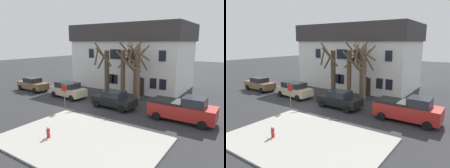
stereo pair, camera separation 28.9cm
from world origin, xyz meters
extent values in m
plane|color=#2D2D30|center=(0.00, 0.00, 0.00)|extent=(120.00, 120.00, 0.00)
cube|color=#A8A59E|center=(5.12, -5.18, 0.06)|extent=(10.35, 7.20, 0.12)
cube|color=white|center=(-0.50, 12.11, 3.20)|extent=(15.30, 8.50, 6.40)
cube|color=#383333|center=(-0.50, 12.11, 7.52)|extent=(15.80, 9.00, 2.23)
cube|color=#2D231E|center=(2.89, 7.81, 1.05)|extent=(1.10, 0.12, 2.10)
cube|color=black|center=(-1.23, 7.82, 1.60)|extent=(0.80, 0.08, 1.20)
cube|color=black|center=(-0.69, 7.82, 1.60)|extent=(0.80, 0.08, 1.20)
cube|color=black|center=(2.72, 7.82, 1.60)|extent=(0.80, 0.08, 1.20)
cube|color=black|center=(4.59, 7.82, 1.60)|extent=(0.80, 0.08, 1.20)
cube|color=black|center=(5.74, 7.82, 1.60)|extent=(0.80, 0.08, 1.20)
cube|color=black|center=(-4.50, 7.82, 4.80)|extent=(0.80, 0.08, 1.20)
cube|color=black|center=(-0.99, 7.82, 4.80)|extent=(0.80, 0.08, 1.20)
cube|color=black|center=(-0.24, 7.82, 4.80)|extent=(0.80, 0.08, 1.20)
cube|color=black|center=(1.67, 7.82, 4.80)|extent=(0.80, 0.08, 1.20)
cube|color=black|center=(5.55, 7.82, 4.80)|extent=(0.80, 0.08, 1.20)
cylinder|color=#4C3D2D|center=(0.10, 4.94, 2.68)|extent=(0.55, 0.55, 5.36)
cylinder|color=#4C3D2D|center=(0.26, 3.99, 4.97)|extent=(2.10, 0.55, 2.59)
cylinder|color=#4C3D2D|center=(-0.61, 5.03, 4.24)|extent=(0.38, 1.58, 1.93)
cylinder|color=#4C3D2D|center=(-0.94, 4.40, 4.81)|extent=(1.32, 2.26, 2.01)
cylinder|color=#4C3D2D|center=(0.04, 4.11, 4.91)|extent=(1.81, 0.31, 1.62)
cylinder|color=brown|center=(1.81, 5.63, 2.71)|extent=(0.53, 0.53, 5.41)
cylinder|color=brown|center=(2.25, 5.98, 4.69)|extent=(0.94, 1.11, 1.86)
cylinder|color=brown|center=(2.68, 5.92, 4.24)|extent=(0.79, 1.91, 1.69)
cylinder|color=brown|center=(2.51, 5.18, 5.40)|extent=(1.14, 1.61, 1.94)
cylinder|color=brown|center=(1.70, 6.81, 4.27)|extent=(2.49, 0.42, 2.10)
cylinder|color=brown|center=(2.52, 4.95, 4.26)|extent=(1.59, 1.64, 2.29)
cylinder|color=brown|center=(3.39, 5.70, 2.69)|extent=(0.49, 0.49, 5.37)
cylinder|color=brown|center=(4.24, 5.52, 4.28)|extent=(0.57, 1.87, 2.07)
cylinder|color=brown|center=(4.13, 4.81, 5.24)|extent=(1.97, 1.67, 1.70)
cylinder|color=brown|center=(3.43, 4.69, 3.85)|extent=(2.11, 0.27, 1.24)
cylinder|color=brown|center=(3.44, 4.90, 4.40)|extent=(1.72, 0.28, 1.35)
cylinder|color=brown|center=(2.59, 6.38, 5.22)|extent=(1.56, 1.80, 2.28)
cylinder|color=brown|center=(3.73, 5.59, 3.04)|extent=(0.45, 0.45, 6.07)
cylinder|color=brown|center=(3.55, 4.90, 5.46)|extent=(1.52, 0.54, 1.71)
cylinder|color=brown|center=(3.24, 6.28, 4.63)|extent=(1.56, 1.18, 2.00)
cylinder|color=brown|center=(3.61, 6.47, 4.95)|extent=(1.90, 0.42, 2.09)
cylinder|color=brown|center=(2.94, 5.33, 5.15)|extent=(0.71, 1.74, 2.04)
cube|color=brown|center=(-9.94, 2.17, 0.73)|extent=(4.72, 1.92, 0.81)
cube|color=#1E232B|center=(-9.94, 2.17, 1.42)|extent=(2.20, 1.60, 0.58)
cylinder|color=black|center=(-8.32, 2.96, 0.34)|extent=(0.69, 0.25, 0.68)
cylinder|color=black|center=(-8.39, 1.25, 0.34)|extent=(0.69, 0.25, 0.68)
cylinder|color=black|center=(-11.48, 3.10, 0.34)|extent=(0.69, 0.25, 0.68)
cylinder|color=black|center=(-11.55, 1.39, 0.34)|extent=(0.69, 0.25, 0.68)
cube|color=#C6B793|center=(-3.45, 2.20, 0.74)|extent=(4.58, 2.15, 0.83)
cube|color=#1E232B|center=(-3.54, 2.21, 1.46)|extent=(2.87, 1.81, 0.62)
cylinder|color=black|center=(-1.87, 3.00, 0.34)|extent=(0.69, 0.27, 0.68)
cylinder|color=black|center=(-2.01, 1.18, 0.34)|extent=(0.69, 0.27, 0.68)
cylinder|color=black|center=(-4.89, 3.23, 0.34)|extent=(0.69, 0.27, 0.68)
cylinder|color=black|center=(-5.03, 1.41, 0.34)|extent=(0.69, 0.27, 0.68)
cube|color=black|center=(3.03, 1.90, 0.69)|extent=(4.41, 2.05, 0.74)
cube|color=#1E232B|center=(3.03, 1.90, 1.35)|extent=(2.06, 1.74, 0.58)
cylinder|color=black|center=(4.54, 2.79, 0.34)|extent=(0.69, 0.25, 0.68)
cylinder|color=black|center=(4.47, 0.90, 0.34)|extent=(0.69, 0.25, 0.68)
cylinder|color=black|center=(1.60, 2.90, 0.34)|extent=(0.69, 0.25, 0.68)
cylinder|color=black|center=(1.52, 1.02, 0.34)|extent=(0.69, 0.25, 0.68)
cube|color=#AD231E|center=(9.52, 1.99, 0.86)|extent=(5.20, 2.02, 1.07)
cube|color=#1E232B|center=(10.45, 1.98, 1.74)|extent=(1.67, 1.75, 0.70)
cube|color=black|center=(8.38, 2.00, 1.49)|extent=(2.71, 1.92, 0.20)
cylinder|color=black|center=(11.29, 2.96, 0.34)|extent=(0.68, 0.23, 0.68)
cylinder|color=black|center=(11.27, 0.98, 0.34)|extent=(0.68, 0.23, 0.68)
cylinder|color=black|center=(7.77, 2.99, 0.34)|extent=(0.68, 0.23, 0.68)
cylinder|color=black|center=(7.75, 1.02, 0.34)|extent=(0.68, 0.23, 0.68)
cylinder|color=red|center=(3.17, -6.20, 0.44)|extent=(0.22, 0.22, 0.64)
sphere|color=silver|center=(3.17, -6.20, 0.78)|extent=(0.21, 0.21, 0.21)
cylinder|color=silver|center=(3.01, -6.20, 0.47)|extent=(0.10, 0.09, 0.09)
cylinder|color=silver|center=(3.33, -6.20, 0.47)|extent=(0.10, 0.09, 0.09)
cylinder|color=slate|center=(-0.40, -1.27, 1.22)|extent=(0.07, 0.07, 2.43)
cube|color=red|center=(-0.40, -1.29, 2.13)|extent=(0.60, 0.03, 0.60)
cube|color=#1E8C38|center=(-0.40, -1.25, 2.38)|extent=(0.76, 0.02, 0.18)
camera|label=1|loc=(13.75, -14.58, 6.28)|focal=33.57mm
camera|label=2|loc=(13.99, -14.41, 6.28)|focal=33.57mm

